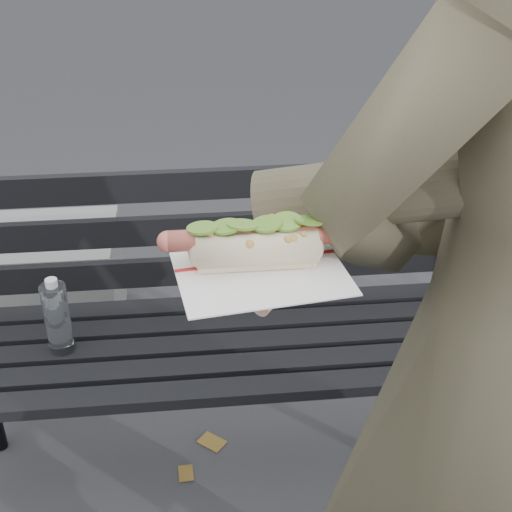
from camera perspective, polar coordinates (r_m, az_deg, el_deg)
The scene contains 2 objects.
park_bench at distance 1.89m, azimuth -3.42°, elevation -4.48°, with size 1.50×0.44×0.88m.
held_hotdog at distance 0.90m, azimuth 11.87°, elevation 4.35°, with size 0.62×0.30×0.20m.
Camera 1 is at (-0.16, -0.67, 1.61)m, focal length 50.00 mm.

